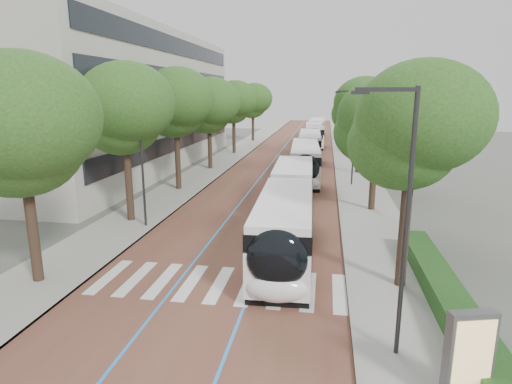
% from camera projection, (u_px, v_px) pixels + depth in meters
% --- Properties ---
extents(ground, '(160.00, 160.00, 0.00)m').
position_uv_depth(ground, '(209.00, 295.00, 17.16)').
color(ground, '#51544C').
rests_on(ground, ground).
extents(road, '(11.00, 140.00, 0.02)m').
position_uv_depth(road, '(291.00, 155.00, 55.60)').
color(road, brown).
rests_on(road, ground).
extents(sidewalk_left, '(4.00, 140.00, 0.12)m').
position_uv_depth(sidewalk_left, '(234.00, 153.00, 56.76)').
color(sidewalk_left, '#989690').
rests_on(sidewalk_left, ground).
extents(sidewalk_right, '(4.00, 140.00, 0.12)m').
position_uv_depth(sidewalk_right, '(349.00, 156.00, 54.42)').
color(sidewalk_right, '#989690').
rests_on(sidewalk_right, ground).
extents(kerb_left, '(0.20, 140.00, 0.14)m').
position_uv_depth(kerb_left, '(248.00, 153.00, 56.46)').
color(kerb_left, gray).
rests_on(kerb_left, ground).
extents(kerb_right, '(0.20, 140.00, 0.14)m').
position_uv_depth(kerb_right, '(334.00, 155.00, 54.72)').
color(kerb_right, gray).
rests_on(kerb_right, ground).
extents(zebra_crossing, '(10.55, 3.60, 0.01)m').
position_uv_depth(zebra_crossing, '(219.00, 284.00, 18.08)').
color(zebra_crossing, silver).
rests_on(zebra_crossing, ground).
extents(lane_line_left, '(0.12, 126.00, 0.01)m').
position_uv_depth(lane_line_left, '(278.00, 154.00, 55.85)').
color(lane_line_left, '#2A7ED2').
rests_on(lane_line_left, road).
extents(lane_line_right, '(0.12, 126.00, 0.01)m').
position_uv_depth(lane_line_right, '(303.00, 155.00, 55.35)').
color(lane_line_right, '#2A7ED2').
rests_on(lane_line_right, road).
extents(office_building, '(18.11, 40.00, 14.00)m').
position_uv_depth(office_building, '(100.00, 101.00, 45.51)').
color(office_building, '#B1AFA4').
rests_on(office_building, ground).
extents(hedge, '(1.20, 14.00, 0.80)m').
position_uv_depth(hedge, '(449.00, 301.00, 15.62)').
color(hedge, '#163A14').
rests_on(hedge, sidewalk_right).
extents(streetlight_near, '(1.82, 0.20, 8.00)m').
position_uv_depth(streetlight_near, '(402.00, 205.00, 12.15)').
color(streetlight_near, '#28292B').
rests_on(streetlight_near, sidewalk_right).
extents(streetlight_far, '(1.82, 0.20, 8.00)m').
position_uv_depth(streetlight_far, '(352.00, 130.00, 36.17)').
color(streetlight_far, '#28292B').
rests_on(streetlight_far, sidewalk_right).
extents(lamp_post_left, '(0.14, 0.14, 8.00)m').
position_uv_depth(lamp_post_left, '(142.00, 160.00, 24.86)').
color(lamp_post_left, '#28292B').
rests_on(lamp_post_left, sidewalk_left).
extents(trees_left, '(5.99, 60.93, 9.32)m').
position_uv_depth(trees_left, '(200.00, 108.00, 40.69)').
color(trees_left, black).
rests_on(trees_left, ground).
extents(trees_right, '(5.90, 46.99, 8.87)m').
position_uv_depth(trees_right, '(367.00, 114.00, 35.34)').
color(trees_right, black).
rests_on(trees_right, ground).
extents(lead_bus, '(3.13, 18.47, 3.20)m').
position_uv_depth(lead_bus, '(289.00, 208.00, 23.83)').
color(lead_bus, black).
rests_on(lead_bus, ground).
extents(bus_queued_0, '(3.14, 12.51, 3.20)m').
position_uv_depth(bus_queued_0, '(305.00, 162.00, 39.48)').
color(bus_queued_0, white).
rests_on(bus_queued_0, ground).
extents(bus_queued_1, '(2.93, 12.47, 3.20)m').
position_uv_depth(bus_queued_1, '(310.00, 146.00, 51.33)').
color(bus_queued_1, white).
rests_on(bus_queued_1, ground).
extents(bus_queued_2, '(3.09, 12.50, 3.20)m').
position_uv_depth(bus_queued_2, '(314.00, 135.00, 64.26)').
color(bus_queued_2, white).
rests_on(bus_queued_2, ground).
extents(bus_queued_3, '(2.82, 12.45, 3.20)m').
position_uv_depth(bus_queued_3, '(317.00, 128.00, 77.03)').
color(bus_queued_3, white).
rests_on(bus_queued_3, ground).
extents(ad_panel, '(1.28, 0.65, 2.56)m').
position_uv_depth(ad_panel, '(469.00, 356.00, 10.78)').
color(ad_panel, '#59595B').
rests_on(ad_panel, sidewalk_right).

